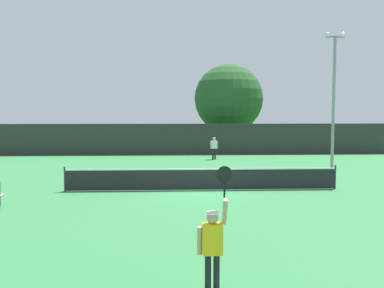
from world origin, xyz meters
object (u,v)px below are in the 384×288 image
player_serving (213,240)px  parked_car_near (108,139)px  light_pole (334,92)px  player_receiving (214,146)px  large_tree (229,99)px  tennis_ball (223,187)px

player_serving → parked_car_near: (-7.03, 33.83, -0.28)m
player_serving → light_pole: 19.55m
player_serving → parked_car_near: bearing=101.7°
player_receiving → large_tree: bearing=-104.2°
player_receiving → light_pole: (6.58, -5.52, 3.66)m
player_serving → large_tree: (4.48, 31.36, 3.60)m
tennis_ball → player_serving: bearing=-97.8°
player_serving → large_tree: size_ratio=0.31×
player_serving → player_receiving: 22.70m
light_pole → player_serving: bearing=-117.4°
parked_car_near → large_tree: bearing=-19.4°
player_receiving → parked_car_near: bearing=-50.4°
player_serving → large_tree: large_tree is taller
large_tree → parked_car_near: bearing=167.9°
player_receiving → large_tree: large_tree is taller
parked_car_near → player_receiving: bearing=-57.7°
player_serving → tennis_ball: size_ratio=35.71×
player_receiving → parked_car_near: (-9.30, 11.25, -0.19)m
player_receiving → large_tree: size_ratio=0.20×
tennis_ball → light_pole: light_pole is taller
player_serving → player_receiving: size_ratio=1.53×
player_serving → tennis_ball: bearing=82.2°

